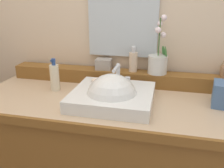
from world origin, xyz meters
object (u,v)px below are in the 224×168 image
Objects in this scene: sink_basin at (112,98)px; trinket_box at (104,64)px; soap_bar at (97,80)px; soap_dispenser at (133,61)px; lotion_bottle at (55,77)px; potted_plant at (158,60)px.

sink_basin reaches higher than trinket_box.
sink_basin is at bearing -45.92° from soap_bar.
soap_dispenser reaches higher than lotion_bottle.
lotion_bottle is at bearing -177.17° from soap_bar.
trinket_box is (-0.34, 0.01, -0.05)m from potted_plant.
sink_basin is 0.34m from soap_dispenser.
lotion_bottle is (-0.43, -0.20, -0.07)m from soap_dispenser.
trinket_box is (-0.19, 0.00, -0.03)m from soap_dispenser.
soap_dispenser reaches higher than sink_basin.
trinket_box is (-0.01, 0.19, 0.04)m from soap_bar.
soap_dispenser is 0.48m from lotion_bottle.
potted_plant reaches higher than trinket_box.
trinket_box is at bearing 93.61° from soap_bar.
sink_basin is 0.17m from soap_bar.
lotion_bottle is (-0.24, -0.21, -0.04)m from trinket_box.
lotion_bottle is (-0.26, -0.01, 0.01)m from soap_bar.
soap_dispenser is at bearing 47.31° from soap_bar.
soap_bar is (-0.12, 0.12, 0.05)m from sink_basin.
lotion_bottle reaches higher than sink_basin.
trinket_box is at bearing 178.59° from potted_plant.
sink_basin is 0.39m from lotion_bottle.
soap_bar is 0.20× the size of potted_plant.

